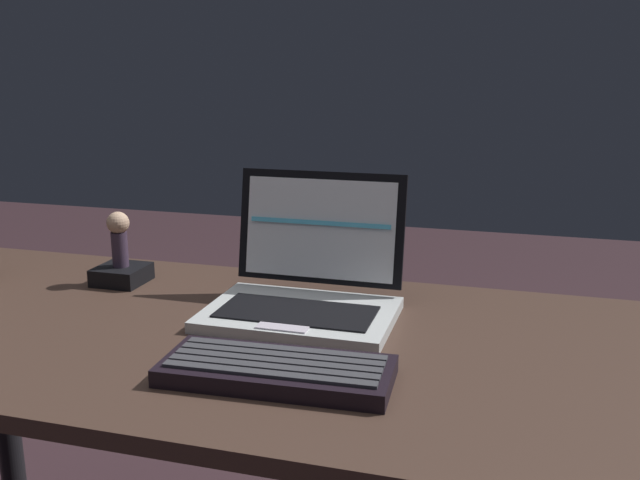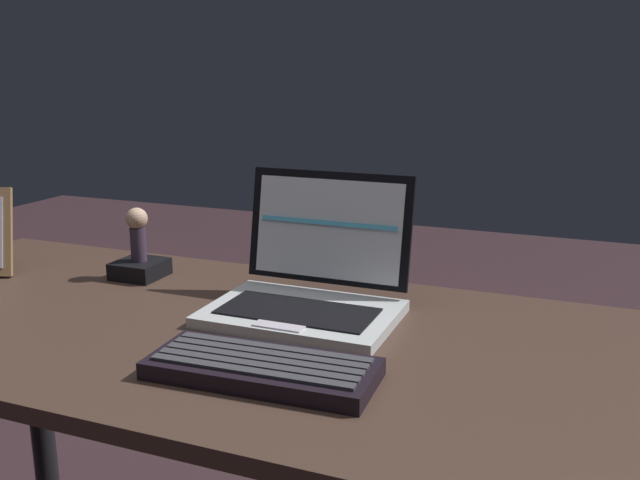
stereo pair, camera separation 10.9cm
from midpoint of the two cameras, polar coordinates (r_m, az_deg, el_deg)
desk at (r=1.17m, az=-2.78°, el=-12.34°), size 1.59×0.66×0.75m
laptop_front at (r=1.18m, az=1.83°, el=-3.88°), size 0.31×0.25×0.23m
external_keyboard at (r=0.96m, az=-1.41°, el=-10.43°), size 0.32×0.14×0.03m
figurine_stand at (r=1.42m, az=-12.32°, el=-2.34°), size 0.09×0.09×0.03m
figurine at (r=1.40m, az=-12.49°, el=0.76°), size 0.04×0.04×0.11m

